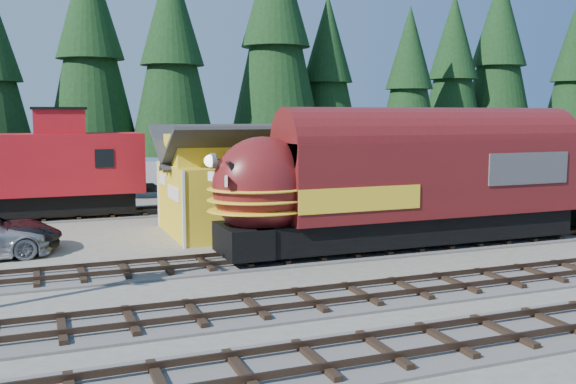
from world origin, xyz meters
name	(u,v)px	position (x,y,z in m)	size (l,w,h in m)	color
ground	(394,276)	(0.00, 0.00, 0.00)	(120.00, 120.00, 0.00)	#6B665B
track_siding	(534,236)	(10.00, 4.00, 0.06)	(68.00, 3.20, 0.33)	#4C4947
track_spur	(74,217)	(-10.00, 18.00, 0.06)	(32.00, 3.20, 0.33)	#4C4947
depot	(288,171)	(0.00, 10.50, 2.96)	(12.80, 7.00, 5.30)	gold
conifer_backdrop	(337,60)	(9.32, 24.21, 9.78)	(80.38, 22.42, 17.20)	black
locomotive	(395,188)	(2.37, 4.00, 2.68)	(16.99, 3.38, 4.62)	black
caboose	(41,169)	(-11.63, 18.00, 2.81)	(11.03, 3.20, 5.74)	black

